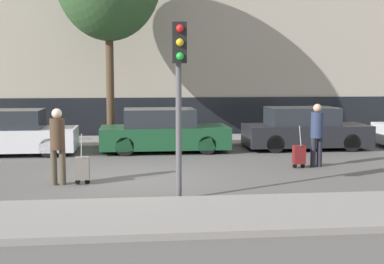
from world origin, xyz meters
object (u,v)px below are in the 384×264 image
Objects in this scene: pedestrian_left at (57,141)px; trolley_right at (299,155)px; parked_car_0 at (11,134)px; traffic_light at (179,74)px; trolley_left at (82,168)px; parked_car_2 at (305,130)px; parked_car_1 at (163,132)px; parked_bicycle at (41,131)px; pedestrian_right at (317,131)px.

pedestrian_left is 6.48m from trolley_right.
parked_car_0 is 1.11× the size of traffic_light.
traffic_light is at bearing -136.61° from trolley_right.
pedestrian_left is 1.50× the size of trolley_left.
parked_car_0 is 5.68m from trolley_left.
trolley_left is at bearing -61.95° from parked_car_0.
trolley_right is 0.33× the size of traffic_light.
pedestrian_left reaches higher than parked_car_2.
pedestrian_left reaches higher than trolley_right.
pedestrian_left is at bearing 178.44° from trolley_left.
parked_car_0 reaches higher than parked_car_1.
parked_car_1 is 1.18× the size of traffic_light.
parked_car_0 is 0.94× the size of parked_car_1.
pedestrian_left is at bearing -67.01° from parked_car_0.
parked_bicycle is (-9.22, 2.32, -0.18)m from parked_car_2.
pedestrian_right is 10.22m from parked_bicycle.
trolley_right is at bearing -45.36° from parked_car_1.
trolley_right is (3.51, -3.56, -0.30)m from parked_car_1.
pedestrian_left is 1.02× the size of pedestrian_right.
parked_bicycle is (-1.61, 7.46, -0.53)m from pedestrian_left.
pedestrian_right is 0.84m from trolley_right.
parked_car_2 is at bearing 0.54° from parked_car_1.
traffic_light is at bearing -41.29° from trolley_left.
pedestrian_right is at bearing 13.65° from trolley_right.
parked_car_0 is 0.95× the size of parked_car_2.
pedestrian_right is 0.99× the size of parked_bicycle.
trolley_left is 6.49m from pedestrian_right.
trolley_right is 9.85m from parked_bicycle.
pedestrian_right is (6.79, 1.66, -0.02)m from pedestrian_left.
parked_car_0 reaches higher than trolley_right.
parked_car_0 is 2.23× the size of pedestrian_left.
pedestrian_right is at bearing -103.21° from parked_car_2.
pedestrian_right is at bearing 40.52° from traffic_light.
trolley_left is 0.68× the size of pedestrian_right.
traffic_light reaches higher than trolley_right.
pedestrian_right is (-0.82, -3.47, 0.33)m from parked_car_2.
pedestrian_left is 1.01× the size of parked_bicycle.
traffic_light is at bearing -90.68° from parked_car_1.
parked_car_0 is 2.27× the size of pedestrian_right.
parked_car_1 is at bearing -179.46° from parked_car_2.
traffic_light reaches higher than pedestrian_left.
parked_car_2 is at bearing 0.85° from parked_car_0.
traffic_light is at bearing 146.42° from pedestrian_left.
parked_car_0 is 2.53m from parked_bicycle.
traffic_light reaches higher than parked_car_1.
parked_car_1 is 1.01× the size of parked_car_2.
trolley_left is (-2.19, -5.11, -0.28)m from parked_car_1.
parked_bicycle is (-2.16, 7.48, 0.11)m from trolley_left.
parked_car_2 is 8.74m from trolley_left.
pedestrian_left reaches higher than pedestrian_right.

